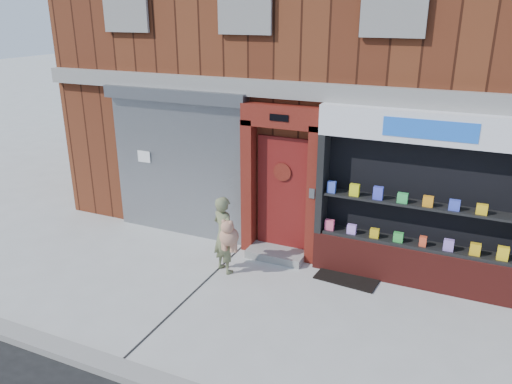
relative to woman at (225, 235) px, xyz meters
The scene contains 7 objects.
ground 1.77m from the woman, 30.57° to the right, with size 80.00×80.00×0.00m, color #9E9E99.
building 6.28m from the woman, 74.96° to the left, with size 12.00×8.16×8.00m.
shutter_bay 2.19m from the woman, 145.51° to the left, with size 3.10×0.30×3.04m.
red_door_bay 1.42m from the woman, 58.38° to the left, with size 1.52×0.58×2.90m.
pharmacy_bay 3.35m from the woman, 17.56° to the left, with size 3.50×0.41×3.00m.
woman is the anchor object (origin of this frame).
doormat 2.32m from the woman, 19.28° to the left, with size 1.07×0.75×0.03m, color black.
Camera 1 is at (2.37, -6.25, 4.46)m, focal length 35.00 mm.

